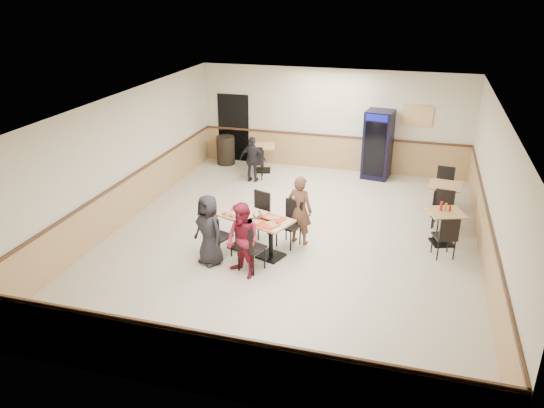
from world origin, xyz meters
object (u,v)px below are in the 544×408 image
(lone_diner, at_px, (253,159))
(side_table_near, at_px, (444,222))
(side_table_far, at_px, (444,195))
(diner_man_opposite, at_px, (300,210))
(diner_woman_right, at_px, (243,241))
(pepsi_cooler, at_px, (378,145))
(back_table, at_px, (262,154))
(trash_bin, at_px, (226,150))
(diner_woman_left, at_px, (209,230))
(main_table, at_px, (256,229))

(lone_diner, relative_size, side_table_near, 1.45)
(side_table_near, distance_m, side_table_far, 1.57)
(side_table_near, height_order, side_table_far, side_table_far)
(side_table_far, bearing_deg, diner_man_opposite, -142.09)
(diner_woman_right, distance_m, diner_man_opposite, 1.83)
(side_table_near, distance_m, pepsi_cooler, 4.33)
(side_table_near, distance_m, back_table, 6.22)
(diner_woman_right, xyz_separation_m, side_table_far, (3.75, 4.03, -0.22))
(diner_man_opposite, relative_size, lone_diner, 1.18)
(back_table, distance_m, trash_bin, 1.34)
(diner_man_opposite, height_order, back_table, diner_man_opposite)
(diner_woman_right, bearing_deg, lone_diner, 136.65)
(diner_woman_left, bearing_deg, lone_diner, 126.22)
(back_table, xyz_separation_m, trash_bin, (-1.29, 0.35, -0.10))
(diner_woman_right, bearing_deg, side_table_near, 64.46)
(diner_man_opposite, xyz_separation_m, lone_diner, (-2.14, 3.38, -0.12))
(side_table_near, xyz_separation_m, back_table, (-5.14, 3.51, 0.04))
(lone_diner, bearing_deg, back_table, -90.05)
(main_table, relative_size, diner_woman_left, 1.14)
(diner_man_opposite, xyz_separation_m, trash_bin, (-3.42, 4.64, -0.33))
(side_table_near, relative_size, side_table_far, 1.08)
(back_table, bearing_deg, lone_diner, -90.00)
(diner_woman_left, distance_m, side_table_far, 5.90)
(lone_diner, distance_m, back_table, 0.92)
(back_table, height_order, pepsi_cooler, pepsi_cooler)
(side_table_far, bearing_deg, trash_bin, 160.47)
(side_table_near, bearing_deg, side_table_far, 89.28)
(diner_woman_right, bearing_deg, side_table_far, 78.12)
(lone_diner, bearing_deg, main_table, 108.57)
(lone_diner, relative_size, pepsi_cooler, 0.67)
(side_table_far, distance_m, pepsi_cooler, 3.00)
(lone_diner, height_order, pepsi_cooler, pepsi_cooler)
(side_table_far, bearing_deg, diner_woman_left, -140.63)
(diner_woman_right, xyz_separation_m, side_table_near, (3.73, 2.46, -0.25))
(pepsi_cooler, relative_size, trash_bin, 2.22)
(main_table, xyz_separation_m, diner_woman_left, (-0.77, -0.69, 0.20))
(trash_bin, bearing_deg, side_table_far, -19.53)
(diner_woman_right, height_order, diner_man_opposite, diner_man_opposite)
(diner_woman_left, relative_size, side_table_far, 1.76)
(lone_diner, height_order, side_table_far, lone_diner)
(back_table, distance_m, pepsi_cooler, 3.38)
(pepsi_cooler, bearing_deg, back_table, -164.72)
(pepsi_cooler, bearing_deg, trash_bin, -170.92)
(diner_man_opposite, relative_size, side_table_far, 1.85)
(back_table, relative_size, pepsi_cooler, 0.47)
(lone_diner, xyz_separation_m, side_table_far, (5.16, -1.02, -0.12))
(main_table, xyz_separation_m, lone_diner, (-1.37, 4.07, 0.12))
(diner_woman_left, height_order, pepsi_cooler, pepsi_cooler)
(main_table, bearing_deg, diner_man_opposite, 62.10)
(diner_woman_right, distance_m, pepsi_cooler, 6.65)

